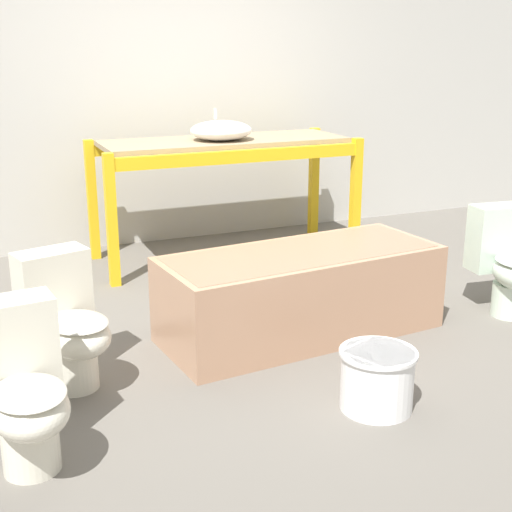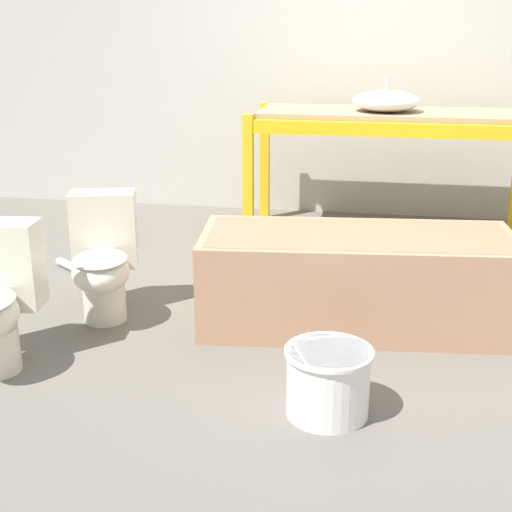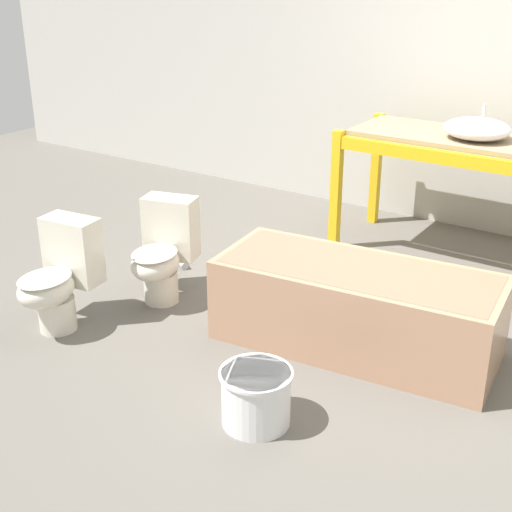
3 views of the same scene
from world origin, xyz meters
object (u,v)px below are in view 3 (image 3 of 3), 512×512
object	(u,v)px
bathtub_main	(356,302)
toilet_extra	(59,276)
sink_basin	(477,129)
bucket_white	(256,396)
toilet_far	(163,252)

from	to	relation	value
bathtub_main	toilet_extra	distance (m)	1.79
sink_basin	bucket_white	xyz separation A→B (m)	(-0.17, -2.51, -0.85)
bathtub_main	toilet_far	world-z (taller)	toilet_far
sink_basin	bucket_white	size ratio (longest dim) A/B	1.29
sink_basin	toilet_far	world-z (taller)	sink_basin
bathtub_main	sink_basin	bearing A→B (deg)	80.48
toilet_far	bucket_white	size ratio (longest dim) A/B	1.83
sink_basin	toilet_extra	distance (m)	2.99
toilet_far	bucket_white	xyz separation A→B (m)	(1.27, -0.81, -0.18)
toilet_far	toilet_extra	size ratio (longest dim) A/B	1.00
sink_basin	toilet_extra	size ratio (longest dim) A/B	0.70
bathtub_main	toilet_far	xyz separation A→B (m)	(-1.34, -0.13, 0.05)
bucket_white	toilet_extra	bearing A→B (deg)	173.99
toilet_far	sink_basin	bearing A→B (deg)	34.33
sink_basin	toilet_extra	world-z (taller)	sink_basin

